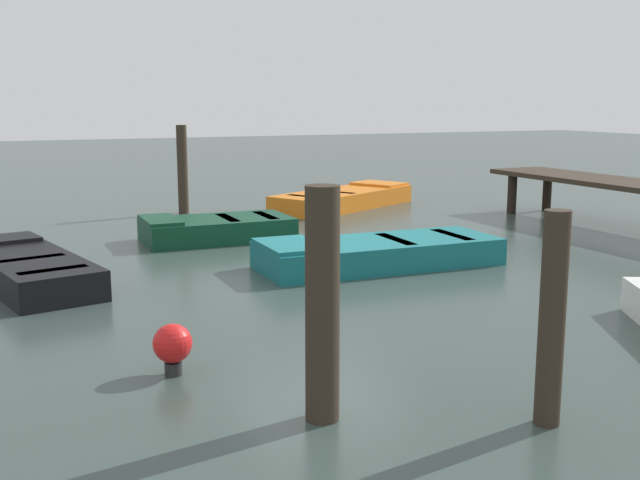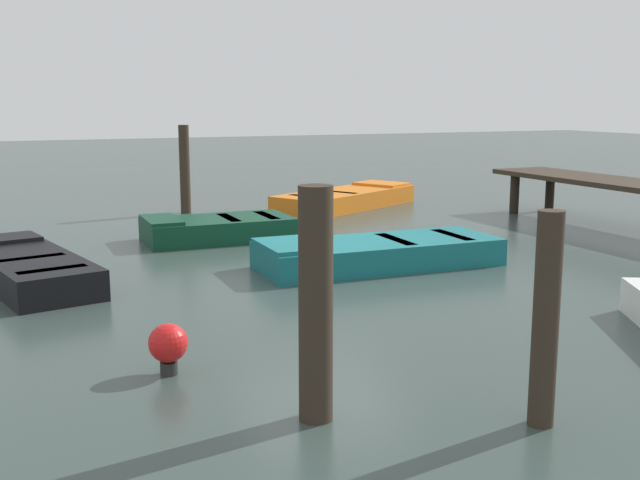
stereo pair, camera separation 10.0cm
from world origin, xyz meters
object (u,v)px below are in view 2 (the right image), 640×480
Objects in this scene: rowboat_orange at (346,198)px; mooring_piling_far_left at (546,320)px; rowboat_black at (27,267)px; mooring_piling_near_left at (185,169)px; rowboat_teal at (377,252)px; dock_segment at (606,185)px; rowboat_dark_green at (217,228)px; marker_buoy at (168,344)px; mooring_piling_center at (316,305)px.

rowboat_orange is 12.17m from mooring_piling_far_left.
mooring_piling_near_left is at bearing -45.12° from rowboat_black.
mooring_piling_far_left reaches higher than rowboat_teal.
rowboat_teal is at bearing -76.51° from dock_segment.
dock_segment is at bearing -100.04° from rowboat_black.
rowboat_dark_green is 5.45× the size of marker_buoy.
rowboat_dark_green is 3.60m from mooring_piling_near_left.
marker_buoy is (6.41, -2.29, 0.07)m from rowboat_dark_green.
dock_segment is 10.79m from rowboat_black.
mooring_piling_far_left reaches higher than marker_buoy.
marker_buoy reaches higher than rowboat_dark_green.
dock_segment reaches higher than rowboat_teal.
rowboat_black and rowboat_dark_green have the same top height.
rowboat_orange and rowboat_teal have the same top height.
mooring_piling_center reaches higher than marker_buoy.
mooring_piling_far_left is (6.57, 3.40, 0.62)m from rowboat_black.
dock_segment is at bearing 133.70° from mooring_piling_far_left.
dock_segment reaches higher than rowboat_orange.
dock_segment is 2.95× the size of mooring_piling_center.
rowboat_teal is 5.70m from mooring_piling_center.
mooring_piling_near_left reaches higher than rowboat_black.
marker_buoy is (9.92, -2.58, -0.69)m from mooring_piling_near_left.
mooring_piling_center reaches higher than rowboat_teal.
dock_segment is 1.61× the size of rowboat_black.
mooring_piling_far_left is at bearing 46.96° from marker_buoy.
rowboat_dark_green is at bearing -61.44° from rowboat_teal.
mooring_piling_center reaches higher than dock_segment.
mooring_piling_far_left is 1.75m from mooring_piling_center.
rowboat_black is (4.97, -7.23, 0.00)m from rowboat_orange.
mooring_piling_far_left reaches higher than rowboat_orange.
mooring_piling_center is 1.80m from marker_buoy.
rowboat_orange is at bearing 80.35° from mooring_piling_near_left.
rowboat_teal is 3.48m from rowboat_dark_green.
rowboat_orange is 4.88m from rowboat_dark_green.
marker_buoy is at bearing -149.77° from mooring_piling_center.
rowboat_black is at bearing -32.61° from mooring_piling_near_left.
mooring_piling_near_left is 1.05× the size of mooring_piling_center.
rowboat_black is (0.46, -10.76, -0.61)m from dock_segment.
rowboat_teal is 2.20× the size of mooring_piling_far_left.
mooring_piling_center is (6.24, -8.91, 0.10)m from dock_segment.
rowboat_teal is at bearing 11.31° from mooring_piling_near_left.
mooring_piling_center is at bearing -144.86° from rowboat_orange.
dock_segment is 1.34× the size of rowboat_orange.
marker_buoy is (3.32, -3.90, 0.07)m from rowboat_teal.
dock_segment is at bearing -80.17° from rowboat_orange.
dock_segment is 10.18m from mooring_piling_far_left.
mooring_piling_near_left is (-5.13, -7.18, 0.14)m from dock_segment.
mooring_piling_center is at bearing 30.23° from marker_buoy.
rowboat_black is at bearing -88.17° from dock_segment.
mooring_piling_center reaches higher than rowboat_dark_green.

